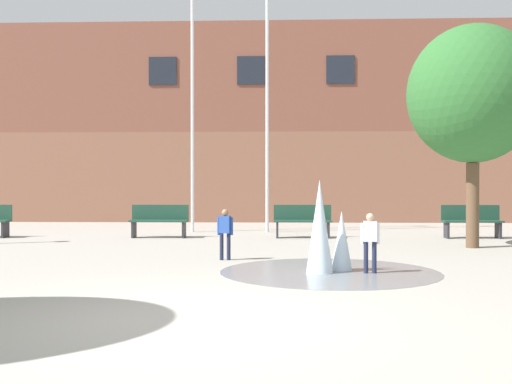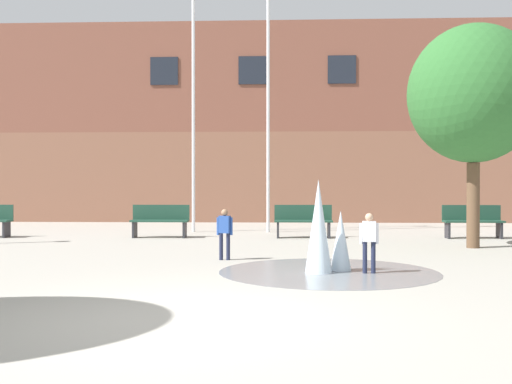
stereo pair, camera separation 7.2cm
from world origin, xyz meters
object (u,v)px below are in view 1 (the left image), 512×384
object	(u,v)px
park_bench_under_right_flagpole	(303,220)
park_bench_center	(159,220)
park_bench_near_trashcan	(472,221)
flagpole_right	(268,85)
street_tree_near_building	(473,95)
child_running	(225,230)
flagpole_left	(193,85)
child_in_fountain	(370,238)

from	to	relation	value
park_bench_under_right_flagpole	park_bench_center	bearing A→B (deg)	-179.01
park_bench_near_trashcan	flagpole_right	bearing A→B (deg)	160.59
park_bench_near_trashcan	street_tree_near_building	bearing A→B (deg)	-107.32
park_bench_near_trashcan	child_running	xyz separation A→B (m)	(-6.35, -5.13, 0.10)
flagpole_left	street_tree_near_building	world-z (taller)	flagpole_left
park_bench_near_trashcan	child_in_fountain	distance (m)	7.81
flagpole_left	park_bench_under_right_flagpole	bearing A→B (deg)	-31.39
park_bench_center	park_bench_near_trashcan	xyz separation A→B (m)	(8.63, 0.12, 0.00)
park_bench_near_trashcan	flagpole_right	world-z (taller)	flagpole_right
child_in_fountain	flagpole_left	distance (m)	10.53
park_bench_under_right_flagpole	park_bench_near_trashcan	xyz separation A→B (m)	(4.64, 0.05, 0.00)
park_bench_near_trashcan	child_in_fountain	xyz separation A→B (m)	(-3.82, -6.81, 0.10)
park_bench_center	park_bench_under_right_flagpole	bearing A→B (deg)	0.99
flagpole_right	park_bench_near_trashcan	bearing A→B (deg)	-19.41
child_running	child_in_fountain	bearing A→B (deg)	163.19
flagpole_right	child_running	bearing A→B (deg)	-95.70
child_in_fountain	flagpole_left	world-z (taller)	flagpole_left
street_tree_near_building	park_bench_near_trashcan	bearing A→B (deg)	72.68
child_running	street_tree_near_building	distance (m)	6.77
flagpole_left	street_tree_near_building	size ratio (longest dim) A/B	1.68
flagpole_right	street_tree_near_building	bearing A→B (deg)	-43.60
flagpole_left	park_bench_near_trashcan	bearing A→B (deg)	-13.98
child_in_fountain	flagpole_left	bearing A→B (deg)	118.57
park_bench_under_right_flagpole	child_running	distance (m)	5.36
child_in_fountain	street_tree_near_building	distance (m)	5.96
park_bench_center	flagpole_right	xyz separation A→B (m)	(2.99, 2.10, 4.12)
park_bench_center	street_tree_near_building	distance (m)	8.76
child_running	park_bench_center	bearing A→B (deg)	-48.67
child_in_fountain	street_tree_near_building	xyz separation A→B (m)	(3.00, 4.20, 2.97)
park_bench_near_trashcan	child_running	bearing A→B (deg)	-141.06
park_bench_center	street_tree_near_building	world-z (taller)	street_tree_near_building
park_bench_near_trashcan	park_bench_center	bearing A→B (deg)	-179.23
street_tree_near_building	child_running	bearing A→B (deg)	-155.51
flagpole_right	child_in_fountain	bearing A→B (deg)	-78.31
child_in_fountain	flagpole_right	xyz separation A→B (m)	(-1.82, 8.80, 4.02)
park_bench_under_right_flagpole	flagpole_right	distance (m)	4.70
flagpole_left	flagpole_right	size ratio (longest dim) A/B	1.00
park_bench_near_trashcan	flagpole_left	world-z (taller)	flagpole_left
park_bench_under_right_flagpole	flagpole_left	distance (m)	5.67
flagpole_left	park_bench_center	bearing A→B (deg)	-107.24
park_bench_center	flagpole_left	distance (m)	4.66
park_bench_under_right_flagpole	flagpole_right	world-z (taller)	flagpole_right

